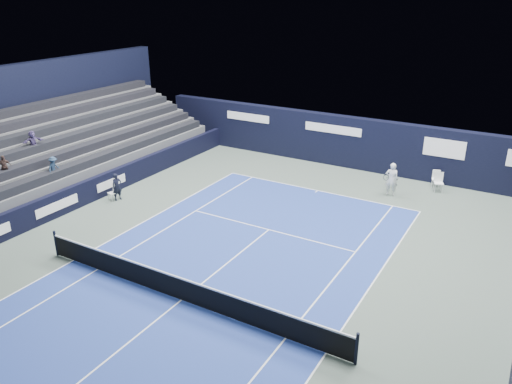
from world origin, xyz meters
TOP-DOWN VIEW (x-y plane):
  - ground at (0.00, 2.00)m, footprint 48.00×48.00m
  - court_surface at (0.00, 0.00)m, footprint 10.97×23.77m
  - folding_chair_back_a at (5.34, 15.82)m, footprint 0.49×0.51m
  - folding_chair_back_b at (5.63, 15.10)m, footprint 0.60×0.59m
  - line_judge_chair at (-8.62, 5.42)m, footprint 0.46×0.45m
  - line_judge at (-8.45, 5.53)m, footprint 0.47×0.60m
  - court_markings at (0.00, 0.00)m, footprint 11.03×23.83m
  - tennis_net at (0.00, 0.00)m, footprint 12.90×0.10m
  - back_sponsor_wall at (0.01, 16.50)m, footprint 26.00×0.63m
  - side_barrier_left at (-9.50, 5.97)m, footprint 0.33×22.00m
  - spectator_stand at (-13.28, 6.99)m, footprint 6.00×18.00m
  - tennis_player at (3.58, 13.23)m, footprint 0.74×0.90m

SIDE VIEW (x-z plane):
  - ground at x=0.00m, z-range 0.00..0.00m
  - court_surface at x=0.00m, z-range 0.00..0.01m
  - court_markings at x=0.00m, z-range 0.01..0.01m
  - line_judge_chair at x=-8.62m, z-range 0.06..0.94m
  - tennis_net at x=0.00m, z-range -0.04..1.06m
  - side_barrier_left at x=-9.50m, z-range 0.00..1.20m
  - folding_chair_back_b at x=5.63m, z-range 0.07..1.13m
  - folding_chair_back_a at x=5.34m, z-range 0.15..1.08m
  - line_judge at x=-8.45m, z-range 0.00..1.43m
  - tennis_player at x=3.58m, z-range 0.00..1.81m
  - back_sponsor_wall at x=0.01m, z-range 0.00..3.10m
  - spectator_stand at x=-13.28m, z-range -1.25..5.15m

